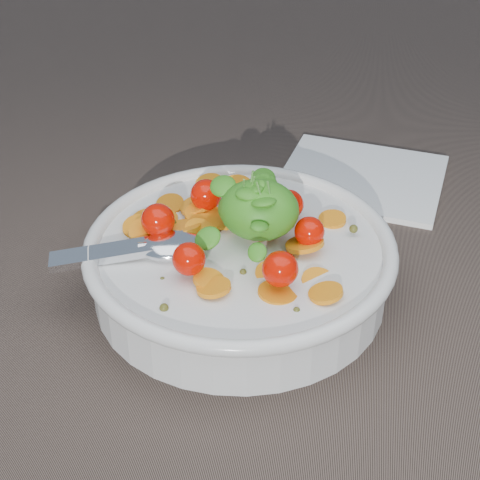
# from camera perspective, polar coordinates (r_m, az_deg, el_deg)

# --- Properties ---
(ground) EXTENTS (6.00, 6.00, 0.00)m
(ground) POSITION_cam_1_polar(r_m,az_deg,el_deg) (0.64, 2.09, -2.88)
(ground) COLOR brown
(ground) RESTS_ON ground
(bowl) EXTENTS (0.28, 0.26, 0.11)m
(bowl) POSITION_cam_1_polar(r_m,az_deg,el_deg) (0.61, -0.03, -1.67)
(bowl) COLOR silver
(bowl) RESTS_ON ground
(napkin) EXTENTS (0.19, 0.17, 0.01)m
(napkin) POSITION_cam_1_polar(r_m,az_deg,el_deg) (0.79, 9.42, 4.80)
(napkin) COLOR white
(napkin) RESTS_ON ground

